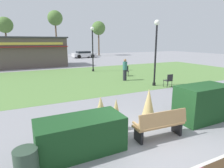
# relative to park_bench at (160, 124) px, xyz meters

# --- Properties ---
(ground_plane) EXTENTS (80.00, 80.00, 0.00)m
(ground_plane) POSITION_rel_park_bench_xyz_m (-0.35, 0.15, -0.48)
(ground_plane) COLOR gray
(lawn_patch) EXTENTS (36.00, 12.00, 0.01)m
(lawn_patch) POSITION_rel_park_bench_xyz_m (-0.35, 11.02, -0.48)
(lawn_patch) COLOR #5B8442
(lawn_patch) RESTS_ON ground_plane
(park_bench) EXTENTS (1.73, 0.64, 0.95)m
(park_bench) POSITION_rel_park_bench_xyz_m (0.00, 0.00, 0.00)
(park_bench) COLOR tan
(park_bench) RESTS_ON ground_plane
(hedge_left) EXTENTS (2.38, 1.10, 0.99)m
(hedge_left) POSITION_rel_park_bench_xyz_m (-2.46, 0.40, 0.01)
(hedge_left) COLOR #19421E
(hedge_left) RESTS_ON ground_plane
(hedge_right) EXTENTS (2.10, 1.10, 1.38)m
(hedge_right) POSITION_rel_park_bench_xyz_m (2.45, 0.44, 0.21)
(hedge_right) COLOR #19421E
(hedge_right) RESTS_ON ground_plane
(ornamental_grass_behind_left) EXTENTS (0.61, 0.61, 1.36)m
(ornamental_grass_behind_left) POSITION_rel_park_bench_xyz_m (0.34, 1.07, 0.20)
(ornamental_grass_behind_left) COLOR tan
(ornamental_grass_behind_left) RESTS_ON ground_plane
(ornamental_grass_behind_right) EXTENTS (0.51, 0.51, 1.13)m
(ornamental_grass_behind_right) POSITION_rel_park_bench_xyz_m (-0.96, 1.16, 0.08)
(ornamental_grass_behind_right) COLOR tan
(ornamental_grass_behind_right) RESTS_ON ground_plane
(ornamental_grass_behind_center) EXTENTS (0.71, 0.71, 1.23)m
(ornamental_grass_behind_center) POSITION_rel_park_bench_xyz_m (-1.47, 1.30, 0.14)
(ornamental_grass_behind_center) COLOR tan
(ornamental_grass_behind_center) RESTS_ON ground_plane
(lamppost_mid) EXTENTS (0.36, 0.36, 4.38)m
(lamppost_mid) POSITION_rel_park_bench_xyz_m (4.57, 6.00, 2.26)
(lamppost_mid) COLOR black
(lamppost_mid) RESTS_ON ground_plane
(lamppost_far) EXTENTS (0.36, 0.36, 4.38)m
(lamppost_far) POSITION_rel_park_bench_xyz_m (3.07, 13.88, 2.26)
(lamppost_far) COLOR black
(lamppost_far) RESTS_ON ground_plane
(trash_bin) EXTENTS (0.52, 0.52, 0.76)m
(trash_bin) POSITION_rel_park_bench_xyz_m (-3.87, -0.19, -0.10)
(trash_bin) COLOR #2D4233
(trash_bin) RESTS_ON ground_plane
(food_kiosk) EXTENTS (10.06, 4.78, 3.50)m
(food_kiosk) POSITION_rel_park_bench_xyz_m (-3.20, 20.86, 1.28)
(food_kiosk) COLOR #594C47
(food_kiosk) RESTS_ON ground_plane
(cafe_chair_west) EXTENTS (0.57, 0.57, 0.89)m
(cafe_chair_west) POSITION_rel_park_bench_xyz_m (4.71, 10.10, 0.05)
(cafe_chair_west) COLOR black
(cafe_chair_west) RESTS_ON ground_plane
(cafe_chair_east) EXTENTS (0.46, 0.46, 0.89)m
(cafe_chair_east) POSITION_rel_park_bench_xyz_m (5.09, 5.16, 0.05)
(cafe_chair_east) COLOR black
(cafe_chair_east) RESTS_ON ground_plane
(person_strolling) EXTENTS (0.34, 0.34, 1.69)m
(person_strolling) POSITION_rel_park_bench_xyz_m (3.61, 8.42, 0.38)
(person_strolling) COLOR #23232D
(person_strolling) RESTS_ON ground_plane
(parked_car_west_slot) EXTENTS (4.24, 2.14, 1.20)m
(parked_car_west_slot) POSITION_rel_park_bench_xyz_m (-3.64, 29.69, 0.16)
(parked_car_west_slot) COLOR #B7BABF
(parked_car_west_slot) RESTS_ON ground_plane
(parked_car_center_slot) EXTENTS (4.25, 2.15, 1.20)m
(parked_car_center_slot) POSITION_rel_park_bench_xyz_m (1.24, 29.69, 0.16)
(parked_car_center_slot) COLOR black
(parked_car_center_slot) RESTS_ON ground_plane
(parked_car_east_slot) EXTENTS (4.28, 2.21, 1.20)m
(parked_car_east_slot) POSITION_rel_park_bench_xyz_m (7.33, 29.69, 0.16)
(parked_car_east_slot) COLOR silver
(parked_car_east_slot) RESTS_ON ground_plane
(tree_left_bg) EXTENTS (2.80, 2.80, 7.01)m
(tree_left_bg) POSITION_rel_park_bench_xyz_m (12.09, 33.97, 5.08)
(tree_left_bg) COLOR brown
(tree_left_bg) RESTS_ON ground_plane
(tree_right_bg) EXTENTS (2.80, 2.80, 7.19)m
(tree_right_bg) POSITION_rel_park_bench_xyz_m (-5.11, 35.81, 5.25)
(tree_right_bg) COLOR brown
(tree_right_bg) RESTS_ON ground_plane
(tree_center_bg) EXTENTS (2.80, 2.80, 8.65)m
(tree_center_bg) POSITION_rel_park_bench_xyz_m (3.46, 34.53, 6.68)
(tree_center_bg) COLOR brown
(tree_center_bg) RESTS_ON ground_plane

